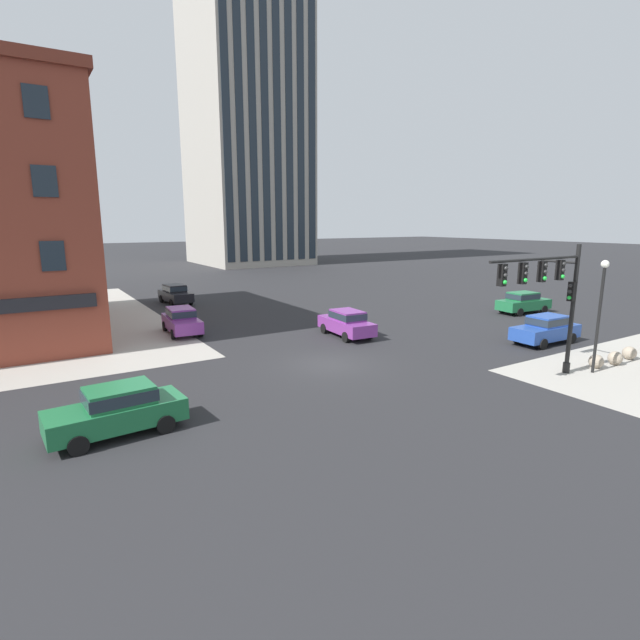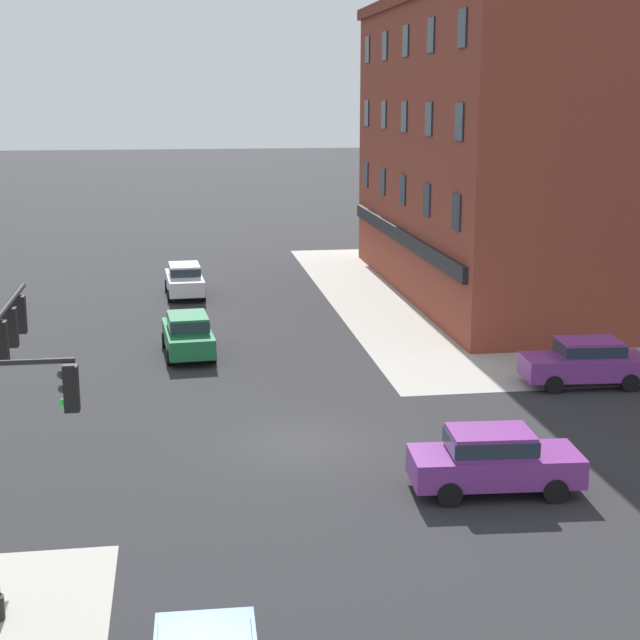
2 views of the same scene
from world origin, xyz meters
The scene contains 13 objects.
ground_plane centered at (0.00, 0.00, 0.00)m, with size 320.00×320.00×0.00m, color #262628.
traffic_signal_main centered at (7.34, -7.05, 4.16)m, with size 6.23×2.09×6.12m.
bollard_sphere_curb_a centered at (10.84, -7.56, 0.35)m, with size 0.69×0.69×0.69m, color gray.
bollard_sphere_curb_b centered at (12.25, -7.75, 0.35)m, with size 0.69×0.69×0.69m, color gray.
bollard_sphere_curb_c centered at (13.90, -7.63, 0.35)m, with size 0.69×0.69×0.69m, color gray.
street_lamp_corner_near centered at (10.00, -7.88, 3.38)m, with size 0.36×0.36×5.39m.
car_main_southbound_near centered at (13.27, -3.22, 0.92)m, with size 4.44×1.97×1.68m.
car_main_southbound_far centered at (4.25, 4.51, 0.92)m, with size 2.11×4.51×1.68m.
car_cross_eastbound centered at (-1.42, 22.82, 0.92)m, with size 2.10×4.50×1.68m.
car_cross_westbound centered at (-10.56, -3.13, 0.92)m, with size 4.52×2.13×1.68m.
car_parked_curb centered at (20.67, 3.61, 0.92)m, with size 4.53×2.17×1.68m.
car_main_mid centered at (-4.35, 10.81, 0.92)m, with size 2.12×4.51×1.68m.
residential_tower_skyline_right centered at (21.64, 59.20, 28.72)m, with size 16.65×19.90×57.39m.
Camera 1 is at (-12.86, -19.75, 7.10)m, focal length 27.03 mm.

